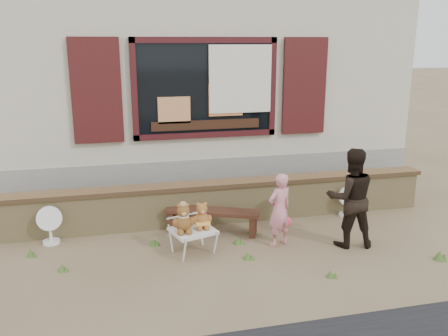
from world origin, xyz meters
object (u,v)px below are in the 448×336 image
object	(u,v)px
child	(279,210)
adult	(351,198)
teddy_bear_right	(202,215)
teddy_bear_left	(183,217)
bench	(212,216)
folding_chair	(193,232)

from	to	relation	value
child	adult	world-z (taller)	adult
teddy_bear_right	teddy_bear_left	bearing A→B (deg)	180.00
bench	teddy_bear_left	size ratio (longest dim) A/B	3.49
folding_chair	adult	world-z (taller)	adult
teddy_bear_left	teddy_bear_right	size ratio (longest dim) A/B	1.10
teddy_bear_right	child	world-z (taller)	child
adult	folding_chair	bearing A→B (deg)	3.98
folding_chair	teddy_bear_right	world-z (taller)	teddy_bear_right
child	adult	xyz separation A→B (m)	(0.97, -0.23, 0.18)
bench	child	world-z (taller)	child
bench	teddy_bear_right	distance (m)	0.71
teddy_bear_right	child	bearing A→B (deg)	-20.86
bench	child	size ratio (longest dim) A/B	1.35
teddy_bear_right	adult	bearing A→B (deg)	-25.43
teddy_bear_right	adult	xyz separation A→B (m)	(2.07, -0.30, 0.18)
folding_chair	child	bearing A→B (deg)	-18.55
adult	teddy_bear_left	bearing A→B (deg)	5.36
folding_chair	teddy_bear_right	size ratio (longest dim) A/B	1.81
folding_chair	teddy_bear_left	world-z (taller)	teddy_bear_left
child	adult	size ratio (longest dim) A/B	0.75
folding_chair	teddy_bear_left	size ratio (longest dim) A/B	1.66
teddy_bear_left	child	distance (m)	1.37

